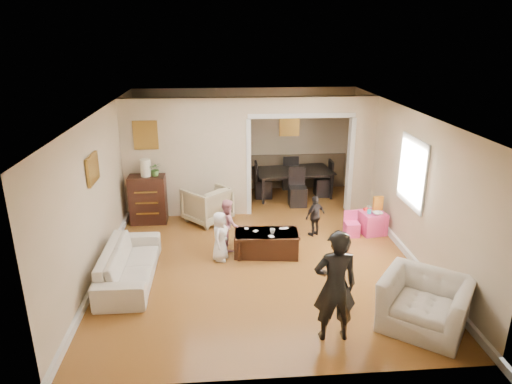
{
  "coord_description": "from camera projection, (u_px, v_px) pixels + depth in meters",
  "views": [
    {
      "loc": [
        -0.64,
        -7.86,
        3.89
      ],
      "look_at": [
        0.0,
        0.2,
        1.05
      ],
      "focal_mm": 32.06,
      "sensor_mm": 36.0,
      "label": 1
    }
  ],
  "objects": [
    {
      "name": "potted_plant",
      "position": [
        155.0,
        169.0,
        9.51
      ],
      "size": [
        0.26,
        0.23,
        0.29
      ],
      "primitive_type": "imported",
      "color": "#4A7735",
      "rests_on": "dresser"
    },
    {
      "name": "partition_right",
      "position": [
        361.0,
        155.0,
        10.18
      ],
      "size": [
        0.55,
        0.18,
        2.6
      ],
      "primitive_type": "cube",
      "color": "#CDB396",
      "rests_on": "ground"
    },
    {
      "name": "coffee_cup",
      "position": [
        272.0,
        231.0,
        8.27
      ],
      "size": [
        0.11,
        0.11,
        0.09
      ],
      "primitive_type": "imported",
      "rotation": [
        0.0,
        0.0,
        -0.13
      ],
      "color": "silver",
      "rests_on": "coffee_table"
    },
    {
      "name": "framed_art_partition",
      "position": [
        146.0,
        135.0,
        9.55
      ],
      "size": [
        0.45,
        0.03,
        0.55
      ],
      "primitive_type": "cube",
      "color": "brown",
      "rests_on": "partition_left"
    },
    {
      "name": "dresser",
      "position": [
        148.0,
        199.0,
        9.72
      ],
      "size": [
        0.76,
        0.43,
        1.04
      ],
      "primitive_type": "cube",
      "color": "black",
      "rests_on": "ground"
    },
    {
      "name": "child_kneel_a",
      "position": [
        220.0,
        236.0,
        8.12
      ],
      "size": [
        0.41,
        0.51,
        0.91
      ],
      "primitive_type": "imported",
      "rotation": [
        0.0,
        0.0,
        1.27
      ],
      "color": "white",
      "rests_on": "ground"
    },
    {
      "name": "craft_papers",
      "position": [
        269.0,
        231.0,
        8.39
      ],
      "size": [
        0.82,
        0.5,
        0.0
      ],
      "color": "white",
      "rests_on": "coffee_table"
    },
    {
      "name": "partition_header",
      "position": [
        302.0,
        105.0,
        9.7
      ],
      "size": [
        2.22,
        0.18,
        0.35
      ],
      "primitive_type": "cube",
      "color": "#CDB396",
      "rests_on": "partition_right"
    },
    {
      "name": "cereal_box",
      "position": [
        378.0,
        203.0,
        9.26
      ],
      "size": [
        0.21,
        0.1,
        0.3
      ],
      "primitive_type": "cube",
      "rotation": [
        0.0,
        0.0,
        0.17
      ],
      "color": "gold",
      "rests_on": "play_table"
    },
    {
      "name": "table_lamp",
      "position": [
        146.0,
        168.0,
        9.49
      ],
      "size": [
        0.22,
        0.22,
        0.36
      ],
      "primitive_type": "cylinder",
      "color": "#F5F0C8",
      "rests_on": "dresser"
    },
    {
      "name": "floor",
      "position": [
        257.0,
        247.0,
        8.73
      ],
      "size": [
        7.0,
        7.0,
        0.0
      ],
      "primitive_type": "plane",
      "color": "#A9642B",
      "rests_on": "ground"
    },
    {
      "name": "play_bowl",
      "position": [
        378.0,
        213.0,
        9.09
      ],
      "size": [
        0.23,
        0.23,
        0.05
      ],
      "primitive_type": "imported",
      "rotation": [
        0.0,
        0.0,
        0.17
      ],
      "color": "silver",
      "rests_on": "play_table"
    },
    {
      "name": "armchair_front",
      "position": [
        425.0,
        303.0,
        6.27
      ],
      "size": [
        1.49,
        1.46,
        0.73
      ],
      "primitive_type": "imported",
      "rotation": [
        0.0,
        0.0,
        -0.65
      ],
      "color": "silver",
      "rests_on": "ground"
    },
    {
      "name": "child_kneel_b",
      "position": [
        228.0,
        224.0,
        8.54
      ],
      "size": [
        0.47,
        0.54,
        0.98
      ],
      "primitive_type": "imported",
      "rotation": [
        0.0,
        0.0,
        1.79
      ],
      "color": "pink",
      "rests_on": "ground"
    },
    {
      "name": "adult_person",
      "position": [
        335.0,
        286.0,
        5.9
      ],
      "size": [
        0.58,
        0.38,
        1.57
      ],
      "primitive_type": "imported",
      "rotation": [
        0.0,
        0.0,
        3.15
      ],
      "color": "black",
      "rests_on": "ground"
    },
    {
      "name": "window_pane",
      "position": [
        413.0,
        172.0,
        8.04
      ],
      "size": [
        0.03,
        0.95,
        1.1
      ],
      "primitive_type": "cube",
      "color": "white",
      "rests_on": "ground"
    },
    {
      "name": "framed_art_alcove",
      "position": [
        289.0,
        124.0,
        11.48
      ],
      "size": [
        0.45,
        0.03,
        0.55
      ],
      "primitive_type": "cube",
      "color": "brown"
    },
    {
      "name": "toy_block",
      "position": [
        366.0,
        209.0,
        9.31
      ],
      "size": [
        0.1,
        0.09,
        0.05
      ],
      "primitive_type": "cube",
      "rotation": [
        0.0,
        0.0,
        0.52
      ],
      "color": "red",
      "rests_on": "play_table"
    },
    {
      "name": "play_table",
      "position": [
        372.0,
        223.0,
        9.28
      ],
      "size": [
        0.54,
        0.54,
        0.45
      ],
      "primitive_type": "cube",
      "rotation": [
        0.0,
        0.0,
        0.17
      ],
      "color": "#E33B80",
      "rests_on": "ground"
    },
    {
      "name": "sofa",
      "position": [
        129.0,
        264.0,
        7.5
      ],
      "size": [
        0.78,
        2.0,
        0.58
      ],
      "primitive_type": "imported",
      "rotation": [
        0.0,
        0.0,
        1.57
      ],
      "color": "silver",
      "rests_on": "ground"
    },
    {
      "name": "cyan_cup",
      "position": [
        369.0,
        212.0,
        9.14
      ],
      "size": [
        0.08,
        0.08,
        0.08
      ],
      "primitive_type": "cylinder",
      "color": "#29CFCE",
      "rests_on": "play_table"
    },
    {
      "name": "armchair_back",
      "position": [
        207.0,
        204.0,
        9.82
      ],
      "size": [
        1.19,
        1.19,
        0.78
      ],
      "primitive_type": "imported",
      "rotation": [
        0.0,
        0.0,
        3.89
      ],
      "color": "tan",
      "rests_on": "ground"
    },
    {
      "name": "dining_table",
      "position": [
        293.0,
        184.0,
        11.33
      ],
      "size": [
        2.01,
        1.27,
        0.67
      ],
      "primitive_type": "imported",
      "rotation": [
        0.0,
        0.0,
        0.12
      ],
      "color": "black",
      "rests_on": "ground"
    },
    {
      "name": "child_toddler",
      "position": [
        315.0,
        216.0,
        9.12
      ],
      "size": [
        0.53,
        0.44,
        0.84
      ],
      "primitive_type": "imported",
      "rotation": [
        0.0,
        0.0,
        -2.57
      ],
      "color": "black",
      "rests_on": "ground"
    },
    {
      "name": "partition_left",
      "position": [
        187.0,
        158.0,
        9.89
      ],
      "size": [
        2.75,
        0.18,
        2.6
      ],
      "primitive_type": "cube",
      "color": "#CDB396",
      "rests_on": "ground"
    },
    {
      "name": "framed_art_sofa_wall",
      "position": [
        93.0,
        169.0,
        7.37
      ],
      "size": [
        0.03,
        0.55,
        0.4
      ],
      "primitive_type": "cube",
      "color": "brown"
    },
    {
      "name": "coffee_table",
      "position": [
        267.0,
        243.0,
        8.4
      ],
      "size": [
        1.22,
        0.72,
        0.43
      ],
      "primitive_type": "cube",
      "rotation": [
        0.0,
        0.0,
        -0.13
      ],
      "color": "#321A10",
      "rests_on": "ground"
    }
  ]
}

